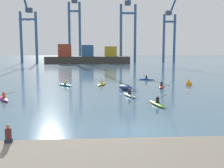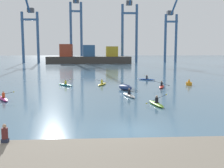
# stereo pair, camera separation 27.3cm
# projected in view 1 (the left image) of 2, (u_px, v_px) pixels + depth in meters

# --- Properties ---
(ground_plane) EXTENTS (800.00, 800.00, 0.00)m
(ground_plane) POSITION_uv_depth(u_px,v_px,m) (134.00, 131.00, 16.76)
(ground_plane) COLOR #476B84
(container_barge) EXTENTS (37.05, 10.15, 8.50)m
(container_barge) POSITION_uv_depth(u_px,v_px,m) (87.00, 57.00, 118.28)
(container_barge) COLOR #38332D
(container_barge) RESTS_ON ground
(gantry_crane_west) EXTENTS (8.13, 18.17, 35.77)m
(gantry_crane_west) POSITION_uv_depth(u_px,v_px,m) (28.00, 27.00, 120.58)
(gantry_crane_west) COLOR #335684
(gantry_crane_west) RESTS_ON ground
(gantry_crane_west_mid) EXTENTS (6.36, 16.29, 41.60)m
(gantry_crane_west_mid) POSITION_uv_depth(u_px,v_px,m) (74.00, 22.00, 129.23)
(gantry_crane_west_mid) COLOR #335684
(gantry_crane_west_mid) RESTS_ON ground
(gantry_crane_east_mid) EXTENTS (7.98, 17.85, 37.07)m
(gantry_crane_east_mid) POSITION_uv_depth(u_px,v_px,m) (128.00, 24.00, 124.14)
(gantry_crane_east_mid) COLOR #335684
(gantry_crane_east_mid) RESTS_ON ground
(gantry_crane_east) EXTENTS (6.52, 19.98, 33.72)m
(gantry_crane_east) POSITION_uv_depth(u_px,v_px,m) (170.00, 29.00, 128.30)
(gantry_crane_east) COLOR #335684
(gantry_crane_east) RESTS_ON ground
(capsized_dinghy) EXTENTS (2.20, 2.81, 0.76)m
(capsized_dinghy) POSITION_uv_depth(u_px,v_px,m) (125.00, 87.00, 34.87)
(capsized_dinghy) COLOR navy
(capsized_dinghy) RESTS_ON ground
(channel_buoy) EXTENTS (0.90, 0.90, 1.00)m
(channel_buoy) POSITION_uv_depth(u_px,v_px,m) (189.00, 83.00, 39.99)
(channel_buoy) COLOR orange
(channel_buoy) RESTS_ON ground
(kayak_red) EXTENTS (2.12, 3.41, 0.97)m
(kayak_red) POSITION_uv_depth(u_px,v_px,m) (161.00, 86.00, 37.39)
(kayak_red) COLOR red
(kayak_red) RESTS_ON ground
(kayak_white) EXTENTS (2.21, 3.44, 0.95)m
(kayak_white) POSITION_uv_depth(u_px,v_px,m) (129.00, 95.00, 29.85)
(kayak_white) COLOR silver
(kayak_white) RESTS_ON ground
(kayak_magenta) EXTENTS (2.15, 3.27, 0.95)m
(kayak_magenta) POSITION_uv_depth(u_px,v_px,m) (4.00, 98.00, 27.55)
(kayak_magenta) COLOR #C13384
(kayak_magenta) RESTS_ON ground
(kayak_lime) EXTENTS (2.14, 3.45, 1.08)m
(kayak_lime) POSITION_uv_depth(u_px,v_px,m) (157.00, 103.00, 24.90)
(kayak_lime) COLOR #7ABC2D
(kayak_lime) RESTS_ON ground
(kayak_yellow) EXTENTS (2.13, 3.39, 0.95)m
(kayak_yellow) POSITION_uv_depth(u_px,v_px,m) (102.00, 84.00, 40.12)
(kayak_yellow) COLOR yellow
(kayak_yellow) RESTS_ON ground
(kayak_teal) EXTENTS (2.72, 2.93, 1.01)m
(kayak_teal) POSITION_uv_depth(u_px,v_px,m) (65.00, 85.00, 39.24)
(kayak_teal) COLOR teal
(kayak_teal) RESTS_ON ground
(kayak_blue) EXTENTS (3.09, 2.50, 1.05)m
(kayak_blue) POSITION_uv_depth(u_px,v_px,m) (146.00, 79.00, 47.51)
(kayak_blue) COLOR #2856B2
(kayak_blue) RESTS_ON ground
(seated_onlooker) EXTENTS (0.32, 0.30, 0.90)m
(seated_onlooker) POSITION_uv_depth(u_px,v_px,m) (8.00, 134.00, 12.51)
(seated_onlooker) COLOR #23283D
(seated_onlooker) RESTS_ON stone_quay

